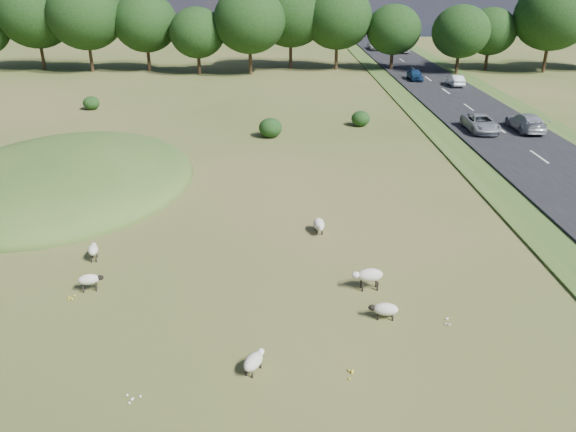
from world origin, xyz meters
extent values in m
plane|color=#3B551A|center=(0.00, 20.00, 0.00)|extent=(160.00, 160.00, 0.00)
ellipsoid|color=#33561E|center=(-12.00, 12.00, 0.00)|extent=(16.00, 20.00, 4.00)
cube|color=black|center=(20.00, 30.00, 0.12)|extent=(8.00, 150.00, 0.25)
cylinder|color=black|center=(-30.54, 57.35, 2.11)|extent=(0.44, 0.44, 4.21)
ellipsoid|color=black|center=(-30.54, 57.35, 7.25)|extent=(9.83, 9.83, 8.84)
cylinder|color=black|center=(-23.43, 55.54, 2.09)|extent=(0.44, 0.44, 4.18)
ellipsoid|color=black|center=(-23.43, 55.54, 7.20)|extent=(9.75, 9.75, 8.78)
cylinder|color=black|center=(-15.94, 56.24, 1.80)|extent=(0.44, 0.44, 3.61)
ellipsoid|color=black|center=(-15.94, 56.24, 6.21)|extent=(8.41, 8.41, 7.57)
cylinder|color=black|center=(-8.82, 53.43, 1.51)|extent=(0.44, 0.44, 3.02)
ellipsoid|color=black|center=(-8.82, 53.43, 5.20)|extent=(7.04, 7.04, 6.34)
cylinder|color=black|center=(-2.08, 52.98, 1.95)|extent=(0.44, 0.44, 3.90)
ellipsoid|color=black|center=(-2.08, 52.98, 6.71)|extent=(9.09, 9.09, 8.18)
cylinder|color=black|center=(3.25, 57.90, 2.11)|extent=(0.44, 0.44, 4.22)
ellipsoid|color=black|center=(3.25, 57.90, 7.27)|extent=(9.85, 9.85, 8.86)
cylinder|color=black|center=(9.45, 56.94, 1.97)|extent=(0.44, 0.44, 3.94)
ellipsoid|color=black|center=(9.45, 56.94, 6.79)|extent=(9.20, 9.20, 8.28)
cylinder|color=black|center=(16.87, 56.01, 1.54)|extent=(0.44, 0.44, 3.09)
ellipsoid|color=black|center=(16.87, 56.01, 5.32)|extent=(7.20, 7.20, 6.48)
cylinder|color=black|center=(24.77, 52.46, 1.56)|extent=(0.44, 0.44, 3.12)
ellipsoid|color=black|center=(24.77, 52.46, 5.38)|extent=(7.29, 7.29, 6.56)
cylinder|color=black|center=(29.90, 56.26, 1.47)|extent=(0.44, 0.44, 2.93)
ellipsoid|color=black|center=(29.90, 56.26, 5.05)|extent=(6.84, 6.84, 6.16)
cylinder|color=black|center=(36.86, 53.95, 2.08)|extent=(0.44, 0.44, 4.16)
ellipsoid|color=black|center=(36.86, 53.95, 7.17)|extent=(9.71, 9.71, 8.74)
ellipsoid|color=black|center=(0.89, 22.38, 0.77)|extent=(1.89, 1.89, 1.55)
ellipsoid|color=black|center=(8.63, 25.86, 0.66)|extent=(1.60, 1.60, 1.31)
ellipsoid|color=black|center=(-16.60, 32.66, 0.64)|extent=(1.57, 1.57, 1.29)
ellipsoid|color=beige|center=(-6.35, -1.40, 0.53)|extent=(0.94, 0.63, 0.44)
ellipsoid|color=black|center=(-5.89, -1.30, 0.56)|extent=(0.32, 0.27, 0.22)
cylinder|color=black|center=(-6.13, -1.24, 0.16)|extent=(0.06, 0.06, 0.31)
cylinder|color=black|center=(-6.08, -1.45, 0.16)|extent=(0.06, 0.06, 0.31)
cylinder|color=black|center=(-6.62, -1.35, 0.16)|extent=(0.06, 0.06, 0.31)
cylinder|color=black|center=(-6.57, -1.56, 0.16)|extent=(0.06, 0.06, 0.31)
ellipsoid|color=beige|center=(5.60, -3.66, 0.42)|extent=(1.00, 0.61, 0.49)
ellipsoid|color=black|center=(5.09, -3.60, 0.46)|extent=(0.33, 0.27, 0.24)
cylinder|color=black|center=(5.31, -3.74, 0.09)|extent=(0.07, 0.07, 0.18)
cylinder|color=black|center=(5.34, -3.51, 0.09)|extent=(0.07, 0.07, 0.18)
cylinder|color=black|center=(5.86, -3.81, 0.09)|extent=(0.07, 0.07, 0.18)
cylinder|color=black|center=(5.89, -3.57, 0.09)|extent=(0.07, 0.07, 0.18)
ellipsoid|color=beige|center=(-6.99, 1.34, 0.52)|extent=(0.62, 0.92, 0.43)
ellipsoid|color=silver|center=(-7.09, 1.78, 0.55)|extent=(0.26, 0.31, 0.22)
cylinder|color=black|center=(-7.15, 1.55, 0.15)|extent=(0.06, 0.06, 0.31)
cylinder|color=black|center=(-6.94, 1.60, 0.15)|extent=(0.06, 0.06, 0.31)
cylinder|color=black|center=(-7.04, 1.07, 0.15)|extent=(0.06, 0.06, 0.31)
cylinder|color=black|center=(-6.84, 1.12, 0.15)|extent=(0.06, 0.06, 0.31)
ellipsoid|color=beige|center=(0.68, -6.71, 0.42)|extent=(0.87, 1.07, 0.48)
ellipsoid|color=silver|center=(0.91, -6.26, 0.45)|extent=(0.34, 0.38, 0.24)
cylinder|color=black|center=(0.70, -6.41, 0.09)|extent=(0.07, 0.07, 0.18)
cylinder|color=black|center=(0.91, -6.52, 0.09)|extent=(0.07, 0.07, 0.18)
cylinder|color=black|center=(0.45, -6.90, 0.09)|extent=(0.07, 0.07, 0.18)
cylinder|color=black|center=(0.66, -7.01, 0.09)|extent=(0.07, 0.07, 0.18)
ellipsoid|color=beige|center=(3.57, 4.18, 0.46)|extent=(0.64, 1.09, 0.54)
ellipsoid|color=silver|center=(3.62, 3.62, 0.50)|extent=(0.28, 0.36, 0.27)
cylinder|color=black|center=(3.73, 3.89, 0.10)|extent=(0.08, 0.08, 0.20)
cylinder|color=black|center=(3.47, 3.86, 0.10)|extent=(0.08, 0.08, 0.20)
cylinder|color=black|center=(3.68, 4.49, 0.10)|extent=(0.08, 0.08, 0.20)
cylinder|color=black|center=(3.42, 4.47, 0.10)|extent=(0.08, 0.08, 0.20)
ellipsoid|color=beige|center=(5.31, -1.47, 0.68)|extent=(1.14, 0.67, 0.56)
ellipsoid|color=silver|center=(4.73, -1.52, 0.71)|extent=(0.38, 0.30, 0.28)
cylinder|color=black|center=(5.01, -1.63, 0.20)|extent=(0.08, 0.08, 0.40)
cylinder|color=black|center=(4.99, -1.36, 0.20)|extent=(0.08, 0.08, 0.40)
cylinder|color=black|center=(5.64, -1.58, 0.20)|extent=(0.08, 0.08, 0.40)
cylinder|color=black|center=(5.62, -1.31, 0.20)|extent=(0.08, 0.08, 0.40)
imported|color=white|center=(21.90, 43.26, 0.86)|extent=(1.30, 3.73, 1.23)
imported|color=silver|center=(18.10, 76.65, 0.93)|extent=(2.27, 4.91, 1.37)
imported|color=#ABADB3|center=(21.90, 23.25, 0.96)|extent=(1.98, 4.87, 1.41)
imported|color=#A2A5A9|center=(18.10, 23.08, 0.91)|extent=(2.19, 4.76, 1.32)
imported|color=#ACAEB4|center=(21.90, 72.59, 0.86)|extent=(1.72, 4.24, 1.23)
imported|color=navy|center=(18.10, 47.12, 0.89)|extent=(1.51, 3.75, 1.28)
camera|label=1|loc=(1.58, -21.77, 12.18)|focal=35.00mm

